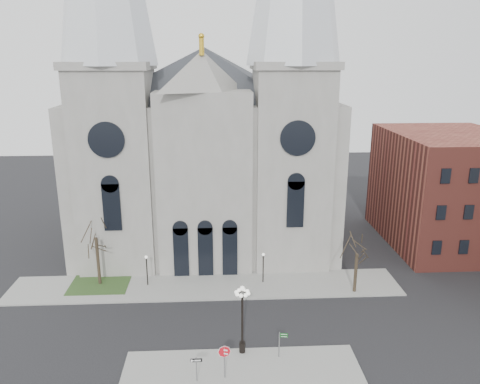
{
  "coord_description": "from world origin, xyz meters",
  "views": [
    {
      "loc": [
        1.26,
        -32.8,
        22.85
      ],
      "look_at": [
        3.4,
        8.0,
        11.02
      ],
      "focal_mm": 35.0,
      "sensor_mm": 36.0,
      "label": 1
    }
  ],
  "objects_px": {
    "one_way_sign": "(196,365)",
    "stop_sign": "(225,355)",
    "globe_lamp": "(242,311)",
    "street_name_sign": "(280,342)"
  },
  "relations": [
    {
      "from": "one_way_sign",
      "to": "stop_sign",
      "type": "bearing_deg",
      "value": 7.25
    },
    {
      "from": "stop_sign",
      "to": "globe_lamp",
      "type": "xyz_separation_m",
      "value": [
        1.46,
        2.99,
        1.77
      ]
    },
    {
      "from": "stop_sign",
      "to": "globe_lamp",
      "type": "height_order",
      "value": "globe_lamp"
    },
    {
      "from": "stop_sign",
      "to": "street_name_sign",
      "type": "xyz_separation_m",
      "value": [
        4.39,
        2.21,
        -0.59
      ]
    },
    {
      "from": "globe_lamp",
      "to": "one_way_sign",
      "type": "relative_size",
      "value": 2.97
    },
    {
      "from": "stop_sign",
      "to": "street_name_sign",
      "type": "relative_size",
      "value": 1.21
    },
    {
      "from": "stop_sign",
      "to": "globe_lamp",
      "type": "bearing_deg",
      "value": 80.22
    },
    {
      "from": "stop_sign",
      "to": "street_name_sign",
      "type": "height_order",
      "value": "stop_sign"
    },
    {
      "from": "stop_sign",
      "to": "one_way_sign",
      "type": "xyz_separation_m",
      "value": [
        -2.04,
        -0.27,
        -0.54
      ]
    },
    {
      "from": "globe_lamp",
      "to": "one_way_sign",
      "type": "bearing_deg",
      "value": -137.11
    }
  ]
}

